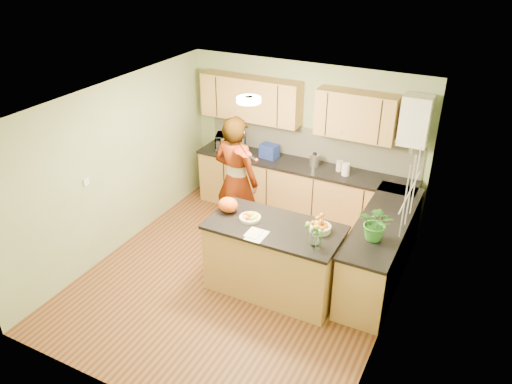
% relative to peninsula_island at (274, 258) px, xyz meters
% --- Properties ---
extents(floor, '(4.50, 4.50, 0.00)m').
position_rel_peninsula_island_xyz_m(floor, '(-0.51, -0.00, -0.49)').
color(floor, '#552A18').
rests_on(floor, ground).
extents(ceiling, '(4.00, 4.50, 0.02)m').
position_rel_peninsula_island_xyz_m(ceiling, '(-0.51, -0.00, 2.01)').
color(ceiling, silver).
rests_on(ceiling, wall_back).
extents(wall_back, '(4.00, 0.02, 2.50)m').
position_rel_peninsula_island_xyz_m(wall_back, '(-0.51, 2.25, 0.76)').
color(wall_back, '#8EA072').
rests_on(wall_back, floor).
extents(wall_front, '(4.00, 0.02, 2.50)m').
position_rel_peninsula_island_xyz_m(wall_front, '(-0.51, -2.25, 0.76)').
color(wall_front, '#8EA072').
rests_on(wall_front, floor).
extents(wall_left, '(0.02, 4.50, 2.50)m').
position_rel_peninsula_island_xyz_m(wall_left, '(-2.51, -0.00, 0.76)').
color(wall_left, '#8EA072').
rests_on(wall_left, floor).
extents(wall_right, '(0.02, 4.50, 2.50)m').
position_rel_peninsula_island_xyz_m(wall_right, '(1.49, -0.00, 0.76)').
color(wall_right, '#8EA072').
rests_on(wall_right, floor).
extents(back_counter, '(3.64, 0.62, 0.94)m').
position_rel_peninsula_island_xyz_m(back_counter, '(-0.41, 1.95, -0.02)').
color(back_counter, tan).
rests_on(back_counter, floor).
extents(right_counter, '(0.62, 2.24, 0.94)m').
position_rel_peninsula_island_xyz_m(right_counter, '(1.19, 0.85, -0.02)').
color(right_counter, tan).
rests_on(right_counter, floor).
extents(splashback, '(3.60, 0.02, 0.52)m').
position_rel_peninsula_island_xyz_m(splashback, '(-0.41, 2.23, 0.71)').
color(splashback, beige).
rests_on(splashback, back_counter).
extents(upper_cabinets, '(3.20, 0.34, 0.70)m').
position_rel_peninsula_island_xyz_m(upper_cabinets, '(-0.69, 2.08, 1.36)').
color(upper_cabinets, tan).
rests_on(upper_cabinets, wall_back).
extents(boiler, '(0.40, 0.30, 0.86)m').
position_rel_peninsula_island_xyz_m(boiler, '(1.19, 2.09, 1.40)').
color(boiler, white).
rests_on(boiler, wall_back).
extents(window_right, '(0.01, 1.30, 1.05)m').
position_rel_peninsula_island_xyz_m(window_right, '(1.48, 0.60, 1.06)').
color(window_right, white).
rests_on(window_right, wall_right).
extents(light_switch, '(0.02, 0.09, 0.09)m').
position_rel_peninsula_island_xyz_m(light_switch, '(-2.50, -0.60, 0.81)').
color(light_switch, white).
rests_on(light_switch, wall_left).
extents(ceiling_lamp, '(0.30, 0.30, 0.07)m').
position_rel_peninsula_island_xyz_m(ceiling_lamp, '(-0.51, 0.30, 1.97)').
color(ceiling_lamp, '#FFEABF').
rests_on(ceiling_lamp, ceiling).
extents(peninsula_island, '(1.71, 0.88, 0.98)m').
position_rel_peninsula_island_xyz_m(peninsula_island, '(0.00, 0.00, 0.00)').
color(peninsula_island, tan).
rests_on(peninsula_island, floor).
extents(fruit_dish, '(0.28, 0.28, 0.10)m').
position_rel_peninsula_island_xyz_m(fruit_dish, '(-0.35, 0.00, 0.53)').
color(fruit_dish, beige).
rests_on(fruit_dish, peninsula_island).
extents(orange_bowl, '(0.26, 0.26, 0.15)m').
position_rel_peninsula_island_xyz_m(orange_bowl, '(0.55, 0.15, 0.55)').
color(orange_bowl, beige).
rests_on(orange_bowl, peninsula_island).
extents(flower_vase, '(0.23, 0.23, 0.43)m').
position_rel_peninsula_island_xyz_m(flower_vase, '(0.60, -0.18, 0.77)').
color(flower_vase, silver).
rests_on(flower_vase, peninsula_island).
extents(orange_bag, '(0.32, 0.29, 0.20)m').
position_rel_peninsula_island_xyz_m(orange_bag, '(-0.70, 0.05, 0.59)').
color(orange_bag, '#E95513').
rests_on(orange_bag, peninsula_island).
extents(papers, '(0.21, 0.29, 0.01)m').
position_rel_peninsula_island_xyz_m(papers, '(-0.10, -0.30, 0.49)').
color(papers, white).
rests_on(papers, peninsula_island).
extents(violinist, '(0.77, 0.55, 2.00)m').
position_rel_peninsula_island_xyz_m(violinist, '(-1.03, 0.86, 0.51)').
color(violinist, tan).
rests_on(violinist, floor).
extents(violin, '(0.68, 0.59, 0.17)m').
position_rel_peninsula_island_xyz_m(violin, '(-0.83, 0.64, 1.11)').
color(violin, '#4C1104').
rests_on(violin, violinist).
extents(microwave, '(0.58, 0.49, 0.27)m').
position_rel_peninsula_island_xyz_m(microwave, '(-1.75, 1.96, 0.58)').
color(microwave, white).
rests_on(microwave, back_counter).
extents(blue_box, '(0.31, 0.24, 0.22)m').
position_rel_peninsula_island_xyz_m(blue_box, '(-1.02, 1.96, 0.56)').
color(blue_box, navy).
rests_on(blue_box, back_counter).
extents(kettle, '(0.15, 0.15, 0.28)m').
position_rel_peninsula_island_xyz_m(kettle, '(-0.23, 1.97, 0.56)').
color(kettle, silver).
rests_on(kettle, back_counter).
extents(jar_cream, '(0.14, 0.14, 0.16)m').
position_rel_peninsula_island_xyz_m(jar_cream, '(0.18, 2.00, 0.53)').
color(jar_cream, beige).
rests_on(jar_cream, back_counter).
extents(jar_white, '(0.14, 0.14, 0.19)m').
position_rel_peninsula_island_xyz_m(jar_white, '(0.31, 1.89, 0.54)').
color(jar_white, white).
rests_on(jar_white, back_counter).
extents(potted_plant, '(0.44, 0.39, 0.46)m').
position_rel_peninsula_island_xyz_m(potted_plant, '(1.19, 0.34, 0.68)').
color(potted_plant, '#327D29').
rests_on(potted_plant, right_counter).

